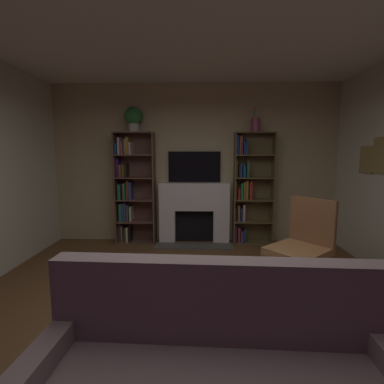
{
  "coord_description": "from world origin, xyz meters",
  "views": [
    {
      "loc": [
        0.1,
        -2.44,
        1.64
      ],
      "look_at": [
        0.0,
        1.1,
        1.14
      ],
      "focal_mm": 26.81,
      "sensor_mm": 36.0,
      "label": 1
    }
  ],
  "objects": [
    {
      "name": "vase_with_flowers",
      "position": [
        1.05,
        2.6,
        2.1
      ],
      "size": [
        0.16,
        0.16,
        0.43
      ],
      "color": "#833B53",
      "rests_on": "bookshelf_right"
    },
    {
      "name": "wall_back_accent",
      "position": [
        0.0,
        2.78,
        1.42
      ],
      "size": [
        5.18,
        0.06,
        2.83
      ],
      "primitive_type": "cube",
      "color": "tan",
      "rests_on": "ground_plane"
    },
    {
      "name": "bookshelf_left",
      "position": [
        -1.14,
        2.63,
        0.96
      ],
      "size": [
        0.69,
        0.32,
        1.98
      ],
      "color": "brown",
      "rests_on": "ground_plane"
    },
    {
      "name": "fireplace",
      "position": [
        0.0,
        2.62,
        0.58
      ],
      "size": [
        1.35,
        0.55,
        1.09
      ],
      "color": "white",
      "rests_on": "ground_plane"
    },
    {
      "name": "bookshelf_right",
      "position": [
        0.97,
        2.65,
        0.98
      ],
      "size": [
        0.69,
        0.27,
        1.98
      ],
      "color": "brown",
      "rests_on": "ground_plane"
    },
    {
      "name": "tv",
      "position": [
        0.0,
        2.72,
        1.37
      ],
      "size": [
        0.93,
        0.06,
        0.55
      ],
      "primitive_type": "cube",
      "color": "black",
      "rests_on": "fireplace"
    },
    {
      "name": "potted_plant",
      "position": [
        -1.05,
        2.6,
        2.22
      ],
      "size": [
        0.32,
        0.32,
        0.43
      ],
      "color": "beige",
      "rests_on": "bookshelf_left"
    },
    {
      "name": "armchair",
      "position": [
        1.33,
        0.89,
        0.54
      ],
      "size": [
        0.87,
        0.86,
        1.08
      ],
      "color": "brown",
      "rests_on": "ground_plane"
    },
    {
      "name": "ground_plane",
      "position": [
        0.0,
        0.0,
        0.0
      ],
      "size": [
        6.59,
        6.59,
        0.0
      ],
      "primitive_type": "plane",
      "color": "brown"
    }
  ]
}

